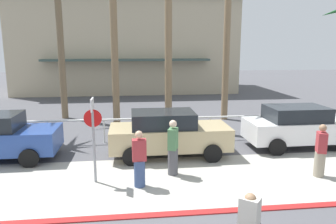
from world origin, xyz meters
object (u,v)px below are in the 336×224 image
stop_sign_bike_lane (93,128)px  palm_tree_2 (60,21)px  palm_tree_3 (114,14)px  pedestrian_1 (173,150)px  car_tan_2 (168,133)px  pedestrian_2 (139,161)px  car_white_3 (300,126)px  pedestrian_0 (320,153)px

stop_sign_bike_lane → palm_tree_2: 10.46m
palm_tree_3 → pedestrian_1: size_ratio=4.13×
car_tan_2 → pedestrian_2: car_tan_2 is taller
car_tan_2 → palm_tree_2: bearing=125.0°
car_white_3 → pedestrian_0: 3.13m
palm_tree_2 → pedestrian_1: 11.36m
car_white_3 → pedestrian_1: (-5.47, -2.29, -0.04)m
palm_tree_3 → pedestrian_2: bearing=-83.2°
car_tan_2 → pedestrian_0: bearing=-29.8°
pedestrian_1 → palm_tree_3: bearing=105.7°
palm_tree_3 → pedestrian_0: 11.33m
pedestrian_1 → pedestrian_2: pedestrian_1 is taller
pedestrian_2 → palm_tree_3: bearing=96.8°
palm_tree_3 → car_tan_2: bearing=-68.6°
car_tan_2 → pedestrian_1: size_ratio=2.46×
palm_tree_2 → palm_tree_3: bearing=-32.4°
palm_tree_2 → pedestrian_2: 11.60m
palm_tree_2 → pedestrian_2: palm_tree_2 is taller
palm_tree_3 → car_white_3: size_ratio=1.68×
stop_sign_bike_lane → car_white_3: 8.31m
pedestrian_0 → pedestrian_2: (-5.60, -0.09, -0.00)m
palm_tree_3 → palm_tree_2: bearing=147.6°
stop_sign_bike_lane → pedestrian_0: stop_sign_bike_lane is taller
car_white_3 → pedestrian_2: car_white_3 is taller
palm_tree_3 → stop_sign_bike_lane: bearing=-92.8°
pedestrian_1 → pedestrian_2: 1.33m
pedestrian_1 → palm_tree_2: bearing=118.8°
palm_tree_2 → palm_tree_3: (2.98, -1.89, 0.18)m
pedestrian_1 → car_white_3: bearing=22.7°
pedestrian_1 → car_tan_2: bearing=87.9°
pedestrian_2 → car_white_3: bearing=25.1°
palm_tree_2 → pedestrian_2: size_ratio=4.39×
palm_tree_3 → car_tan_2: 7.44m
stop_sign_bike_lane → car_tan_2: 3.38m
car_tan_2 → car_white_3: same height
stop_sign_bike_lane → palm_tree_2: bearing=105.6°
stop_sign_bike_lane → pedestrian_0: (6.91, -0.38, -0.89)m
stop_sign_bike_lane → palm_tree_3: 8.49m
car_tan_2 → stop_sign_bike_lane: bearing=-138.5°
palm_tree_2 → pedestrian_2: bearing=-68.3°
pedestrian_2 → pedestrian_1: bearing=35.9°
stop_sign_bike_lane → palm_tree_2: (-2.62, 9.41, 3.75)m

